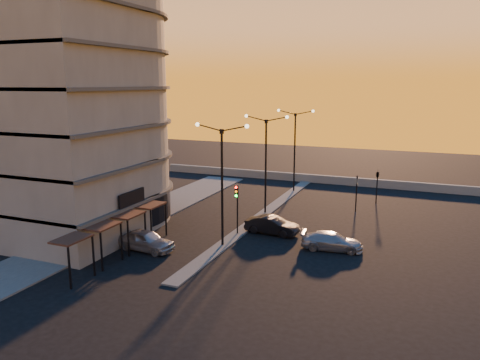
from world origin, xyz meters
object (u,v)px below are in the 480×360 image
at_px(car_hatchback, 146,240).
at_px(car_sedan, 272,225).
at_px(streetlamp_mid, 266,156).
at_px(car_wagon, 332,241).
at_px(traffic_light_main, 237,201).

xyz_separation_m(car_hatchback, car_sedan, (7.57, 7.36, -0.04)).
height_order(streetlamp_mid, car_wagon, streetlamp_mid).
bearing_deg(car_sedan, car_hatchback, 137.99).
distance_m(car_hatchback, car_sedan, 10.55).
bearing_deg(car_sedan, traffic_light_main, 123.29).
distance_m(car_hatchback, car_wagon, 14.09).
bearing_deg(car_hatchback, car_sedan, -40.56).
bearing_deg(car_hatchback, streetlamp_mid, -15.72).
bearing_deg(streetlamp_mid, traffic_light_main, -90.00).
bearing_deg(traffic_light_main, streetlamp_mid, 90.00).
relative_size(streetlamp_mid, traffic_light_main, 2.24).
height_order(car_sedan, car_wagon, car_sedan).
distance_m(traffic_light_main, car_wagon, 8.31).
distance_m(traffic_light_main, car_hatchback, 8.01).
bearing_deg(streetlamp_mid, car_hatchback, -110.96).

